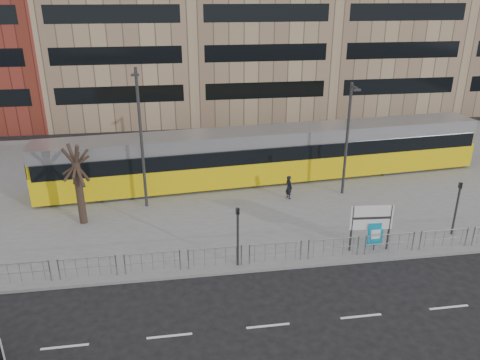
{
  "coord_description": "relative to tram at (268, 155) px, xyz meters",
  "views": [
    {
      "loc": [
        -5.48,
        -19.11,
        12.73
      ],
      "look_at": [
        -1.63,
        6.0,
        2.41
      ],
      "focal_mm": 35.0,
      "sensor_mm": 36.0,
      "label": 1
    }
  ],
  "objects": [
    {
      "name": "pedestrian",
      "position": [
        0.64,
        -3.5,
        -1.07
      ],
      "size": [
        0.55,
        0.67,
        1.57
      ],
      "primitive_type": "imported",
      "rotation": [
        0.0,
        0.0,
        1.94
      ],
      "color": "black",
      "rests_on": "plaza"
    },
    {
      "name": "lamp_post_west",
      "position": [
        -8.48,
        -3.35,
        2.83
      ],
      "size": [
        0.45,
        1.04,
        8.6
      ],
      "color": "#2D2D30",
      "rests_on": "plaza"
    },
    {
      "name": "ad_panel",
      "position": [
        3.42,
        -10.59,
        -0.93
      ],
      "size": [
        0.84,
        0.11,
        1.57
      ],
      "rotation": [
        0.0,
        0.0,
        0.06
      ],
      "color": "#2D2D30",
      "rests_on": "plaza"
    },
    {
      "name": "road_markings",
      "position": [
        -0.23,
        -15.43,
        -2.0
      ],
      "size": [
        62.0,
        0.12,
        0.01
      ],
      "primitive_type": "cube",
      "color": "white",
      "rests_on": "ground"
    },
    {
      "name": "pedestrian_barrier",
      "position": [
        0.77,
        -10.93,
        -1.02
      ],
      "size": [
        32.07,
        0.07,
        1.1
      ],
      "color": "#93969B",
      "rests_on": "plaza"
    },
    {
      "name": "traffic_light_west",
      "position": [
        -3.81,
        -10.93,
        0.12
      ],
      "size": [
        0.21,
        0.24,
        3.1
      ],
      "rotation": [
        0.0,
        0.0,
        0.26
      ],
      "color": "#2D2D30",
      "rests_on": "plaza"
    },
    {
      "name": "bare_tree",
      "position": [
        -12.05,
        -5.06,
        3.13
      ],
      "size": [
        4.18,
        4.18,
        6.9
      ],
      "color": "black",
      "rests_on": "plaza"
    },
    {
      "name": "station_sign",
      "position": [
        3.14,
        -10.51,
        -0.1
      ],
      "size": [
        2.2,
        0.27,
        2.53
      ],
      "rotation": [
        0.0,
        0.0,
        -0.08
      ],
      "color": "#2D2D30",
      "rests_on": "plaza"
    },
    {
      "name": "tram",
      "position": [
        0.0,
        0.0,
        0.0
      ],
      "size": [
        31.45,
        5.63,
        3.69
      ],
      "rotation": [
        0.0,
        0.0,
        0.09
      ],
      "color": "yellow",
      "rests_on": "plaza"
    },
    {
      "name": "lamp_post_east",
      "position": [
        4.4,
        -3.3,
        2.21
      ],
      "size": [
        0.45,
        1.04,
        7.38
      ],
      "color": "#2D2D30",
      "rests_on": "plaza"
    },
    {
      "name": "plaza",
      "position": [
        -1.23,
        0.57,
        -1.93
      ],
      "size": [
        64.0,
        24.0,
        0.15
      ],
      "primitive_type": "cube",
      "color": "slate",
      "rests_on": "ground"
    },
    {
      "name": "ground",
      "position": [
        -1.23,
        -11.43,
        -2.0
      ],
      "size": [
        120.0,
        120.0,
        0.0
      ],
      "primitive_type": "plane",
      "color": "black",
      "rests_on": "ground"
    },
    {
      "name": "kerb",
      "position": [
        -1.23,
        -11.38,
        -1.93
      ],
      "size": [
        64.0,
        0.25,
        0.17
      ],
      "primitive_type": "cube",
      "color": "gray",
      "rests_on": "ground"
    },
    {
      "name": "traffic_light_east",
      "position": [
        8.42,
        -9.62,
        0.12
      ],
      "size": [
        0.17,
        0.21,
        3.1
      ],
      "rotation": [
        0.0,
        0.0,
        0.05
      ],
      "color": "#2D2D30",
      "rests_on": "plaza"
    }
  ]
}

